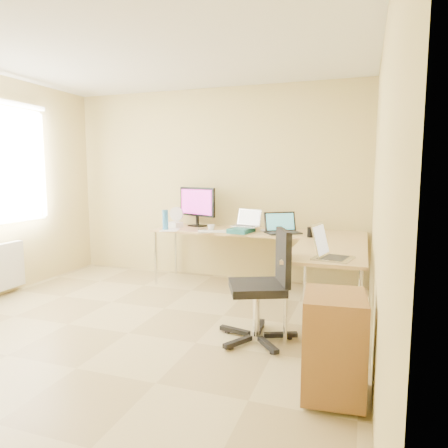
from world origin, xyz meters
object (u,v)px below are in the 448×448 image
(desk_main, at_px, (256,259))
(cabinet, at_px, (334,344))
(desk_return, at_px, (328,287))
(desk_fan, at_px, (178,217))
(laptop_center, at_px, (246,218))
(laptop_black, at_px, (283,223))
(monitor, at_px, (197,207))
(water_bottle, at_px, (165,220))
(laptop_return, at_px, (334,245))
(office_chair, at_px, (257,285))
(keyboard, at_px, (215,232))
(mug, at_px, (211,228))

(desk_main, relative_size, cabinet, 4.01)
(desk_return, distance_m, desk_fan, 2.41)
(desk_main, distance_m, laptop_center, 0.54)
(laptop_black, bearing_deg, desk_return, -89.70)
(monitor, height_order, water_bottle, monitor)
(desk_return, xyz_separation_m, laptop_black, (-0.62, 0.90, 0.49))
(laptop_return, bearing_deg, water_bottle, 75.19)
(desk_return, relative_size, laptop_return, 3.60)
(monitor, relative_size, cabinet, 0.95)
(laptop_return, xyz_separation_m, office_chair, (-0.62, -0.18, -0.35))
(keyboard, relative_size, office_chair, 0.42)
(desk_main, height_order, office_chair, office_chair)
(keyboard, height_order, laptop_return, laptop_return)
(mug, xyz_separation_m, office_chair, (0.95, -1.39, -0.27))
(keyboard, distance_m, mug, 0.11)
(desk_return, distance_m, office_chair, 0.84)
(desk_return, bearing_deg, laptop_center, 139.40)
(laptop_center, relative_size, water_bottle, 1.29)
(laptop_black, xyz_separation_m, keyboard, (-0.81, -0.19, -0.12))
(keyboard, height_order, mug, mug)
(desk_return, bearing_deg, laptop_black, 124.52)
(laptop_center, relative_size, keyboard, 0.80)
(desk_main, bearing_deg, water_bottle, -165.20)
(laptop_black, height_order, mug, laptop_black)
(laptop_black, height_order, cabinet, laptop_black)
(monitor, height_order, laptop_return, monitor)
(laptop_center, distance_m, water_bottle, 1.03)
(monitor, xyz_separation_m, cabinet, (2.00, -2.50, -0.64))
(desk_main, height_order, desk_return, same)
(office_chair, bearing_deg, water_bottle, 116.48)
(laptop_center, bearing_deg, office_chair, -55.28)
(monitor, height_order, keyboard, monitor)
(laptop_center, distance_m, desk_fan, 1.02)
(desk_main, relative_size, office_chair, 2.68)
(laptop_center, distance_m, laptop_return, 1.80)
(water_bottle, xyz_separation_m, cabinet, (2.25, -2.04, -0.50))
(monitor, height_order, desk_fan, monitor)
(monitor, distance_m, water_bottle, 0.54)
(desk_main, bearing_deg, laptop_black, -16.05)
(desk_main, relative_size, laptop_black, 6.54)
(keyboard, height_order, desk_fan, desk_fan)
(laptop_center, bearing_deg, desk_return, -25.14)
(laptop_black, height_order, keyboard, laptop_black)
(keyboard, relative_size, cabinet, 0.63)
(office_chair, bearing_deg, laptop_black, 69.31)
(laptop_center, height_order, water_bottle, laptop_center)
(desk_return, relative_size, desk_fan, 5.32)
(laptop_return, bearing_deg, monitor, 63.02)
(laptop_return, bearing_deg, desk_main, 48.87)
(desk_main, distance_m, office_chair, 1.67)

